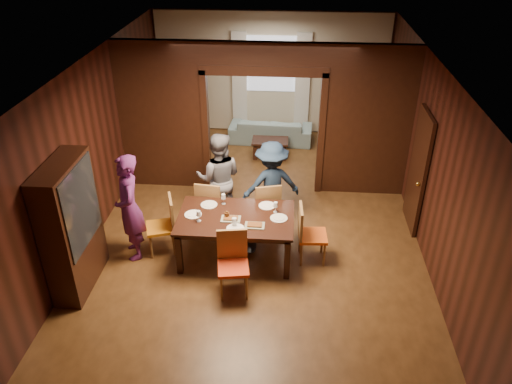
# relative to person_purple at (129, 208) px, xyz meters

# --- Properties ---
(floor) EXTENTS (9.00, 9.00, 0.00)m
(floor) POSITION_rel_person_purple_xyz_m (1.93, 0.76, -0.89)
(floor) COLOR #4A2D14
(floor) RESTS_ON ground
(ceiling) EXTENTS (5.50, 9.00, 0.02)m
(ceiling) POSITION_rel_person_purple_xyz_m (1.93, 0.76, 2.01)
(ceiling) COLOR silver
(ceiling) RESTS_ON room_walls
(room_walls) EXTENTS (5.52, 9.01, 2.90)m
(room_walls) POSITION_rel_person_purple_xyz_m (1.93, 2.64, 0.62)
(room_walls) COLOR black
(room_walls) RESTS_ON floor
(person_purple) EXTENTS (0.65, 0.76, 1.77)m
(person_purple) POSITION_rel_person_purple_xyz_m (0.00, 0.00, 0.00)
(person_purple) COLOR #5D1F5B
(person_purple) RESTS_ON floor
(person_grey) EXTENTS (0.84, 0.67, 1.68)m
(person_grey) POSITION_rel_person_purple_xyz_m (1.24, 1.13, -0.05)
(person_grey) COLOR slate
(person_grey) RESTS_ON floor
(person_navy) EXTENTS (1.14, 0.86, 1.57)m
(person_navy) POSITION_rel_person_purple_xyz_m (2.16, 1.10, -0.10)
(person_navy) COLOR #19283F
(person_navy) RESTS_ON floor
(sofa) EXTENTS (1.98, 0.86, 0.57)m
(sofa) POSITION_rel_person_purple_xyz_m (1.97, 4.61, -0.60)
(sofa) COLOR #7F9FA6
(sofa) RESTS_ON floor
(serving_bowl) EXTENTS (0.37, 0.37, 0.09)m
(serving_bowl) POSITION_rel_person_purple_xyz_m (1.78, 0.21, -0.08)
(serving_bowl) COLOR black
(serving_bowl) RESTS_ON dining_table
(dining_table) EXTENTS (1.81, 1.12, 0.76)m
(dining_table) POSITION_rel_person_purple_xyz_m (1.65, 0.07, -0.51)
(dining_table) COLOR black
(dining_table) RESTS_ON floor
(coffee_table) EXTENTS (0.80, 0.50, 0.40)m
(coffee_table) POSITION_rel_person_purple_xyz_m (2.00, 3.77, -0.69)
(coffee_table) COLOR black
(coffee_table) RESTS_ON floor
(chair_left) EXTENTS (0.55, 0.55, 0.97)m
(chair_left) POSITION_rel_person_purple_xyz_m (0.41, 0.13, -0.40)
(chair_left) COLOR orange
(chair_left) RESTS_ON floor
(chair_right) EXTENTS (0.47, 0.47, 0.97)m
(chair_right) POSITION_rel_person_purple_xyz_m (2.86, 0.08, -0.40)
(chair_right) COLOR #EB5916
(chair_right) RESTS_ON floor
(chair_far_l) EXTENTS (0.49, 0.49, 0.97)m
(chair_far_l) POSITION_rel_person_purple_xyz_m (1.13, 0.85, -0.40)
(chair_far_l) COLOR #CA6413
(chair_far_l) RESTS_ON floor
(chair_far_r) EXTENTS (0.54, 0.54, 0.97)m
(chair_far_r) POSITION_rel_person_purple_xyz_m (2.08, 0.88, -0.40)
(chair_far_r) COLOR red
(chair_far_r) RESTS_ON floor
(chair_near) EXTENTS (0.51, 0.51, 0.97)m
(chair_near) POSITION_rel_person_purple_xyz_m (1.70, -0.79, -0.40)
(chair_near) COLOR red
(chair_near) RESTS_ON floor
(hutch) EXTENTS (0.40, 1.20, 2.00)m
(hutch) POSITION_rel_person_purple_xyz_m (-0.60, -0.74, 0.11)
(hutch) COLOR black
(hutch) RESTS_ON floor
(door_right) EXTENTS (0.06, 0.90, 2.10)m
(door_right) POSITION_rel_person_purple_xyz_m (4.63, 1.26, 0.16)
(door_right) COLOR black
(door_right) RESTS_ON floor
(window_far) EXTENTS (1.20, 0.03, 1.30)m
(window_far) POSITION_rel_person_purple_xyz_m (1.93, 5.20, 0.81)
(window_far) COLOR silver
(window_far) RESTS_ON back_wall
(curtain_left) EXTENTS (0.35, 0.06, 2.40)m
(curtain_left) POSITION_rel_person_purple_xyz_m (1.18, 5.16, 0.36)
(curtain_left) COLOR white
(curtain_left) RESTS_ON back_wall
(curtain_right) EXTENTS (0.35, 0.06, 2.40)m
(curtain_right) POSITION_rel_person_purple_xyz_m (2.68, 5.16, 0.36)
(curtain_right) COLOR white
(curtain_right) RESTS_ON back_wall
(plate_left) EXTENTS (0.27, 0.27, 0.01)m
(plate_left) POSITION_rel_person_purple_xyz_m (0.98, 0.07, -0.12)
(plate_left) COLOR white
(plate_left) RESTS_ON dining_table
(plate_far_l) EXTENTS (0.27, 0.27, 0.01)m
(plate_far_l) POSITION_rel_person_purple_xyz_m (1.18, 0.38, -0.12)
(plate_far_l) COLOR silver
(plate_far_l) RESTS_ON dining_table
(plate_far_r) EXTENTS (0.27, 0.27, 0.01)m
(plate_far_r) POSITION_rel_person_purple_xyz_m (2.12, 0.42, -0.12)
(plate_far_r) COLOR white
(plate_far_r) RESTS_ON dining_table
(plate_right) EXTENTS (0.27, 0.27, 0.01)m
(plate_right) POSITION_rel_person_purple_xyz_m (2.32, 0.07, -0.12)
(plate_right) COLOR silver
(plate_right) RESTS_ON dining_table
(plate_near) EXTENTS (0.27, 0.27, 0.01)m
(plate_near) POSITION_rel_person_purple_xyz_m (1.68, -0.26, -0.12)
(plate_near) COLOR silver
(plate_near) RESTS_ON dining_table
(platter_a) EXTENTS (0.30, 0.20, 0.04)m
(platter_a) POSITION_rel_person_purple_xyz_m (1.58, -0.01, -0.11)
(platter_a) COLOR gray
(platter_a) RESTS_ON dining_table
(platter_b) EXTENTS (0.30, 0.20, 0.04)m
(platter_b) POSITION_rel_person_purple_xyz_m (1.97, -0.17, -0.11)
(platter_b) COLOR gray
(platter_b) RESTS_ON dining_table
(wineglass_left) EXTENTS (0.08, 0.08, 0.18)m
(wineglass_left) POSITION_rel_person_purple_xyz_m (1.10, -0.10, -0.04)
(wineglass_left) COLOR silver
(wineglass_left) RESTS_ON dining_table
(wineglass_far) EXTENTS (0.08, 0.08, 0.18)m
(wineglass_far) POSITION_rel_person_purple_xyz_m (1.41, 0.43, -0.04)
(wineglass_far) COLOR silver
(wineglass_far) RESTS_ON dining_table
(wineglass_right) EXTENTS (0.08, 0.08, 0.18)m
(wineglass_right) POSITION_rel_person_purple_xyz_m (2.26, 0.25, -0.04)
(wineglass_right) COLOR silver
(wineglass_right) RESTS_ON dining_table
(tumbler) EXTENTS (0.07, 0.07, 0.14)m
(tumbler) POSITION_rel_person_purple_xyz_m (1.66, -0.19, -0.06)
(tumbler) COLOR silver
(tumbler) RESTS_ON dining_table
(condiment_jar) EXTENTS (0.08, 0.08, 0.11)m
(condiment_jar) POSITION_rel_person_purple_xyz_m (1.52, 0.04, -0.07)
(condiment_jar) COLOR #492711
(condiment_jar) RESTS_ON dining_table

